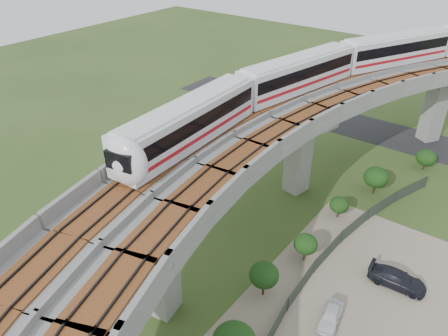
# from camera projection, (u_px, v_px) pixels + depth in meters

# --- Properties ---
(ground) EXTENTS (160.00, 160.00, 0.00)m
(ground) POSITION_uv_depth(u_px,v_px,m) (233.00, 234.00, 41.47)
(ground) COLOR #354B1E
(ground) RESTS_ON ground
(dirt_lot) EXTENTS (18.00, 26.00, 0.04)m
(dirt_lot) POSITION_uv_depth(u_px,v_px,m) (368.00, 319.00, 32.87)
(dirt_lot) COLOR gray
(dirt_lot) RESTS_ON ground
(asphalt_road) EXTENTS (60.00, 8.00, 0.03)m
(asphalt_road) POSITION_uv_depth(u_px,v_px,m) (357.00, 126.00, 62.04)
(asphalt_road) COLOR #232326
(asphalt_road) RESTS_ON ground
(viaduct) EXTENTS (19.58, 73.98, 11.40)m
(viaduct) POSITION_uv_depth(u_px,v_px,m) (273.00, 165.00, 34.84)
(viaduct) COLOR #99968E
(viaduct) RESTS_ON ground
(metro_train) EXTENTS (22.18, 58.31, 3.64)m
(metro_train) POSITION_uv_depth(u_px,v_px,m) (360.00, 66.00, 46.03)
(metro_train) COLOR white
(metro_train) RESTS_ON ground
(fence) EXTENTS (3.87, 38.73, 1.50)m
(fence) POSITION_uv_depth(u_px,v_px,m) (329.00, 273.00, 36.05)
(fence) COLOR #2D382D
(fence) RESTS_ON ground
(tree_0) EXTENTS (2.29, 2.29, 2.59)m
(tree_0) POSITION_uv_depth(u_px,v_px,m) (426.00, 157.00, 50.93)
(tree_0) COLOR #382314
(tree_0) RESTS_ON ground
(tree_1) EXTENTS (2.62, 2.62, 3.11)m
(tree_1) POSITION_uv_depth(u_px,v_px,m) (376.00, 177.00, 46.47)
(tree_1) COLOR #382314
(tree_1) RESTS_ON ground
(tree_2) EXTENTS (1.92, 1.92, 2.31)m
(tree_2) POSITION_uv_depth(u_px,v_px,m) (339.00, 205.00, 43.01)
(tree_2) COLOR #382314
(tree_2) RESTS_ON ground
(tree_3) EXTENTS (2.09, 2.09, 2.68)m
(tree_3) POSITION_uv_depth(u_px,v_px,m) (306.00, 244.00, 37.56)
(tree_3) COLOR #382314
(tree_3) RESTS_ON ground
(tree_4) EXTENTS (2.37, 2.37, 3.17)m
(tree_4) POSITION_uv_depth(u_px,v_px,m) (264.00, 275.00, 33.89)
(tree_4) COLOR #382314
(tree_4) RESTS_ON ground
(car_white) EXTENTS (1.94, 3.61, 1.17)m
(car_white) POSITION_uv_depth(u_px,v_px,m) (331.00, 316.00, 32.38)
(car_white) COLOR white
(car_white) RESTS_ON dirt_lot
(car_dark) EXTENTS (4.73, 2.24, 1.33)m
(car_dark) POSITION_uv_depth(u_px,v_px,m) (397.00, 279.00, 35.52)
(car_dark) COLOR black
(car_dark) RESTS_ON dirt_lot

